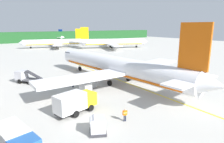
{
  "coord_description": "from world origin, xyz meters",
  "views": [
    {
      "loc": [
        -36.08,
        -12.02,
        11.42
      ],
      "look_at": [
        -15.48,
        17.73,
        2.94
      ],
      "focal_mm": 31.31,
      "sensor_mm": 36.0,
      "label": 1
    }
  ],
  "objects_px": {
    "airliner_foreground": "(116,66)",
    "crew_loader_right": "(125,114)",
    "cargo_container_mid": "(98,126)",
    "crew_loader_left": "(171,80)",
    "service_truck_fuel": "(26,77)",
    "service_truck_baggage": "(16,141)",
    "service_truck_pushback": "(75,102)",
    "airliner_distant": "(48,37)",
    "cargo_container_near": "(86,89)",
    "airliner_mid_apron": "(113,42)",
    "airliner_far_taxiway": "(54,42)",
    "crew_marshaller": "(73,82)"
  },
  "relations": [
    {
      "from": "service_truck_pushback",
      "to": "cargo_container_near",
      "type": "bearing_deg",
      "value": 52.21
    },
    {
      "from": "service_truck_fuel",
      "to": "service_truck_baggage",
      "type": "bearing_deg",
      "value": -103.29
    },
    {
      "from": "airliner_mid_apron",
      "to": "cargo_container_near",
      "type": "distance_m",
      "value": 71.0
    },
    {
      "from": "service_truck_pushback",
      "to": "airliner_mid_apron",
      "type": "bearing_deg",
      "value": 51.42
    },
    {
      "from": "service_truck_fuel",
      "to": "cargo_container_mid",
      "type": "distance_m",
      "value": 25.35
    },
    {
      "from": "cargo_container_mid",
      "to": "airliner_far_taxiway",
      "type": "bearing_deg",
      "value": 74.16
    },
    {
      "from": "service_truck_pushback",
      "to": "service_truck_baggage",
      "type": "bearing_deg",
      "value": -147.42
    },
    {
      "from": "airliner_distant",
      "to": "crew_loader_right",
      "type": "relative_size",
      "value": 16.29
    },
    {
      "from": "airliner_far_taxiway",
      "to": "cargo_container_mid",
      "type": "height_order",
      "value": "airliner_far_taxiway"
    },
    {
      "from": "cargo_container_mid",
      "to": "crew_loader_left",
      "type": "xyz_separation_m",
      "value": [
        21.15,
        7.38,
        0.04
      ]
    },
    {
      "from": "cargo_container_near",
      "to": "crew_loader_left",
      "type": "height_order",
      "value": "cargo_container_near"
    },
    {
      "from": "cargo_container_near",
      "to": "airliner_far_taxiway",
      "type": "bearing_deg",
      "value": 75.09
    },
    {
      "from": "airliner_foreground",
      "to": "cargo_container_mid",
      "type": "relative_size",
      "value": 17.43
    },
    {
      "from": "airliner_distant",
      "to": "service_truck_pushback",
      "type": "relative_size",
      "value": 4.3
    },
    {
      "from": "airliner_mid_apron",
      "to": "service_truck_fuel",
      "type": "bearing_deg",
      "value": -140.54
    },
    {
      "from": "airliner_mid_apron",
      "to": "service_truck_fuel",
      "type": "height_order",
      "value": "airliner_mid_apron"
    },
    {
      "from": "airliner_mid_apron",
      "to": "crew_loader_left",
      "type": "relative_size",
      "value": 21.62
    },
    {
      "from": "airliner_mid_apron",
      "to": "crew_marshaller",
      "type": "height_order",
      "value": "airliner_mid_apron"
    },
    {
      "from": "crew_marshaller",
      "to": "crew_loader_left",
      "type": "distance_m",
      "value": 19.15
    },
    {
      "from": "service_truck_baggage",
      "to": "service_truck_pushback",
      "type": "bearing_deg",
      "value": 32.58
    },
    {
      "from": "crew_loader_left",
      "to": "crew_loader_right",
      "type": "bearing_deg",
      "value": -157.99
    },
    {
      "from": "airliner_mid_apron",
      "to": "cargo_container_mid",
      "type": "height_order",
      "value": "airliner_mid_apron"
    },
    {
      "from": "airliner_distant",
      "to": "cargo_container_near",
      "type": "height_order",
      "value": "airliner_distant"
    },
    {
      "from": "cargo_container_near",
      "to": "crew_loader_left",
      "type": "xyz_separation_m",
      "value": [
        16.45,
        -4.58,
        -0.02
      ]
    },
    {
      "from": "airliner_far_taxiway",
      "to": "airliner_distant",
      "type": "relative_size",
      "value": 1.3
    },
    {
      "from": "service_truck_baggage",
      "to": "cargo_container_mid",
      "type": "bearing_deg",
      "value": -7.28
    },
    {
      "from": "airliner_foreground",
      "to": "cargo_container_mid",
      "type": "xyz_separation_m",
      "value": [
        -13.25,
        -14.81,
        -2.46
      ]
    },
    {
      "from": "service_truck_pushback",
      "to": "crew_loader_right",
      "type": "relative_size",
      "value": 3.79
    },
    {
      "from": "airliner_distant",
      "to": "service_truck_fuel",
      "type": "xyz_separation_m",
      "value": [
        -39.42,
        -114.68,
        -1.33
      ]
    },
    {
      "from": "airliner_distant",
      "to": "crew_loader_right",
      "type": "height_order",
      "value": "airliner_distant"
    },
    {
      "from": "airliner_distant",
      "to": "service_truck_pushback",
      "type": "height_order",
      "value": "airliner_distant"
    },
    {
      "from": "airliner_foreground",
      "to": "airliner_distant",
      "type": "distance_m",
      "value": 127.42
    },
    {
      "from": "airliner_mid_apron",
      "to": "cargo_container_near",
      "type": "height_order",
      "value": "airliner_mid_apron"
    },
    {
      "from": "service_truck_baggage",
      "to": "cargo_container_near",
      "type": "xyz_separation_m",
      "value": [
        12.55,
        10.96,
        -0.43
      ]
    },
    {
      "from": "airliner_mid_apron",
      "to": "airliner_distant",
      "type": "xyz_separation_m",
      "value": [
        -11.74,
        72.56,
        -0.56
      ]
    },
    {
      "from": "cargo_container_mid",
      "to": "crew_loader_left",
      "type": "relative_size",
      "value": 1.45
    },
    {
      "from": "cargo_container_mid",
      "to": "crew_loader_left",
      "type": "bearing_deg",
      "value": 19.23
    },
    {
      "from": "cargo_container_mid",
      "to": "crew_loader_left",
      "type": "height_order",
      "value": "cargo_container_mid"
    },
    {
      "from": "airliner_distant",
      "to": "crew_loader_right",
      "type": "bearing_deg",
      "value": -103.36
    },
    {
      "from": "airliner_mid_apron",
      "to": "crew_marshaller",
      "type": "xyz_separation_m",
      "value": [
        -44.52,
        -50.52,
        -2.07
      ]
    },
    {
      "from": "airliner_distant",
      "to": "crew_loader_right",
      "type": "xyz_separation_m",
      "value": [
        -33.12,
        -139.42,
        -1.57
      ]
    },
    {
      "from": "airliner_far_taxiway",
      "to": "cargo_container_near",
      "type": "xyz_separation_m",
      "value": [
        -19.94,
        -74.88,
        -1.82
      ]
    },
    {
      "from": "airliner_distant",
      "to": "service_truck_fuel",
      "type": "relative_size",
      "value": 4.35
    },
    {
      "from": "crew_loader_right",
      "to": "airliner_foreground",
      "type": "bearing_deg",
      "value": 57.59
    },
    {
      "from": "airliner_foreground",
      "to": "airliner_distant",
      "type": "xyz_separation_m",
      "value": [
        24.05,
        125.13,
        -0.88
      ]
    },
    {
      "from": "airliner_mid_apron",
      "to": "crew_loader_left",
      "type": "distance_m",
      "value": 66.19
    },
    {
      "from": "airliner_foreground",
      "to": "crew_loader_right",
      "type": "relative_size",
      "value": 25.82
    },
    {
      "from": "airliner_mid_apron",
      "to": "service_truck_pushback",
      "type": "distance_m",
      "value": 78.36
    },
    {
      "from": "airliner_distant",
      "to": "service_truck_pushback",
      "type": "xyz_separation_m",
      "value": [
        -37.12,
        -133.8,
        -0.92
      ]
    },
    {
      "from": "airliner_far_taxiway",
      "to": "service_truck_pushback",
      "type": "xyz_separation_m",
      "value": [
        -24.46,
        -80.71,
        -1.23
      ]
    }
  ]
}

